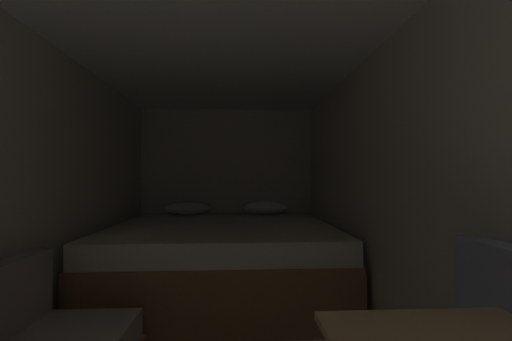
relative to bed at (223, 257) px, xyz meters
name	(u,v)px	position (x,y,z in m)	size (l,w,h in m)	color
wall_back	(227,186)	(0.00, 1.08, 0.70)	(2.42, 0.05, 2.12)	beige
wall_left	(21,197)	(-1.19, -1.31, 0.70)	(0.05, 4.72, 2.12)	beige
wall_right	(395,196)	(1.19, -1.31, 0.70)	(0.05, 4.72, 2.12)	beige
ceiling_slab	(215,28)	(0.00, -1.31, 1.79)	(2.42, 4.72, 0.05)	white
bed	(223,257)	(0.00, 0.00, 0.00)	(2.20, 2.04, 0.87)	olive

